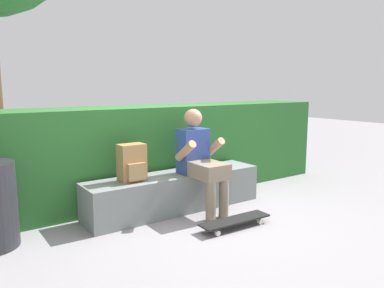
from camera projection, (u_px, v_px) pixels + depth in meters
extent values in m
plane|color=gray|center=(191.00, 217.00, 4.14)|extent=(24.00, 24.00, 0.00)
cube|color=slate|center=(175.00, 192.00, 4.36)|extent=(2.16, 0.48, 0.43)
cube|color=#2D4793|center=(193.00, 151.00, 4.34)|extent=(0.34, 0.22, 0.52)
sphere|color=tan|center=(193.00, 118.00, 4.28)|extent=(0.21, 0.21, 0.21)
cube|color=gray|center=(209.00, 170.00, 4.12)|extent=(0.32, 0.40, 0.17)
cylinder|color=gray|center=(211.00, 202.00, 3.99)|extent=(0.11, 0.11, 0.43)
cylinder|color=gray|center=(224.00, 199.00, 4.09)|extent=(0.11, 0.11, 0.43)
cylinder|color=tan|center=(186.00, 151.00, 4.11)|extent=(0.09, 0.33, 0.27)
cylinder|color=tan|center=(214.00, 148.00, 4.34)|extent=(0.09, 0.33, 0.27)
cube|color=black|center=(235.00, 220.00, 3.83)|extent=(0.81, 0.23, 0.02)
cylinder|color=silver|center=(250.00, 218.00, 4.05)|extent=(0.06, 0.03, 0.05)
cylinder|color=silver|center=(260.00, 222.00, 3.92)|extent=(0.06, 0.03, 0.05)
cylinder|color=silver|center=(209.00, 228.00, 3.75)|extent=(0.06, 0.03, 0.05)
cylinder|color=silver|center=(218.00, 233.00, 3.62)|extent=(0.06, 0.03, 0.05)
cube|color=#A37A47|center=(132.00, 162.00, 3.98)|extent=(0.28, 0.18, 0.40)
cube|color=#9E794B|center=(137.00, 172.00, 3.90)|extent=(0.20, 0.05, 0.18)
cube|color=#286529|center=(166.00, 149.00, 5.03)|extent=(4.92, 0.77, 1.19)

